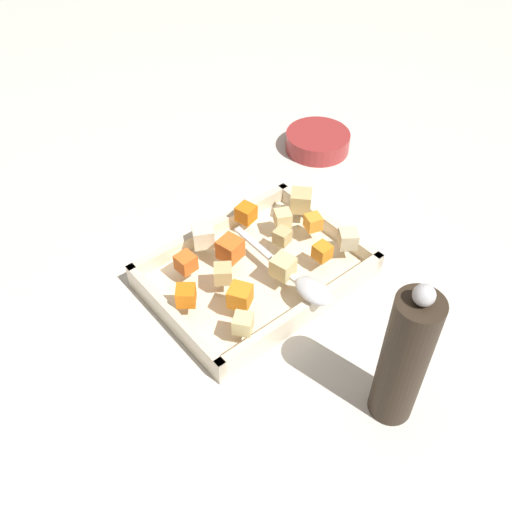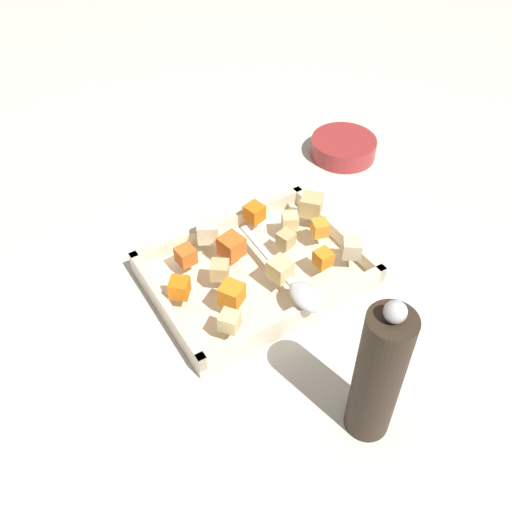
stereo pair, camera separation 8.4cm
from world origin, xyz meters
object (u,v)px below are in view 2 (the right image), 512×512
object	(u,v)px
baking_dish	(256,274)
serving_spoon	(301,291)
pepper_mill	(378,375)
small_prep_bowl	(343,147)

from	to	relation	value
baking_dish	serving_spoon	bearing A→B (deg)	-78.77
baking_dish	pepper_mill	xyz separation A→B (m)	(-0.01, -0.28, 0.09)
serving_spoon	pepper_mill	distance (m)	0.20
serving_spoon	pepper_mill	world-z (taller)	pepper_mill
baking_dish	pepper_mill	bearing A→B (deg)	-92.07
small_prep_bowl	serving_spoon	bearing A→B (deg)	-136.55
serving_spoon	small_prep_bowl	xyz separation A→B (m)	(0.30, 0.28, -0.03)
serving_spoon	small_prep_bowl	bearing A→B (deg)	-45.57
serving_spoon	small_prep_bowl	distance (m)	0.41
serving_spoon	pepper_mill	xyz separation A→B (m)	(-0.03, -0.19, 0.05)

